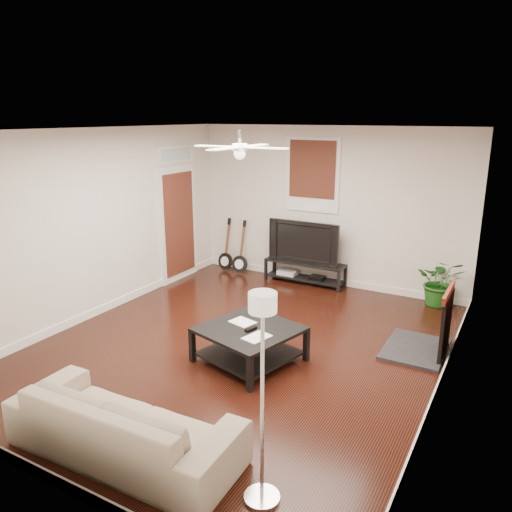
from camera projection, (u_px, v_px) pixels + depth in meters
The scene contains 14 objects.
room at pixel (241, 244), 6.26m from camera, with size 5.01×6.01×2.81m.
brick_accent at pixel (463, 252), 5.94m from camera, with size 0.02×2.20×2.80m, color #973D30.
fireplace at pixel (430, 320), 6.33m from camera, with size 0.80×1.10×0.92m, color black.
window_back at pixel (312, 175), 8.75m from camera, with size 1.00×0.06×1.30m, color #3C1A10.
door_left at pixel (178, 213), 9.05m from camera, with size 0.08×1.00×2.50m, color white.
tv_stand at pixel (305, 272), 9.07m from camera, with size 1.47×0.39×0.41m, color black.
tv at pixel (306, 241), 8.93m from camera, with size 1.32×0.17×0.76m, color black.
coffee_table at pixel (249, 344), 6.19m from camera, with size 1.07×1.07×0.45m, color black.
sofa at pixel (124, 422), 4.46m from camera, with size 2.17×0.85×0.63m, color #BDAC8E.
floor_lamp at pixel (262, 402), 3.76m from camera, with size 0.29×0.29×1.77m, color silver, non-canonical shape.
potted_plant at pixel (441, 282), 7.95m from camera, with size 0.72×0.62×0.80m, color #1B5618.
guitar_left at pixel (225, 245), 9.75m from camera, with size 0.32×0.23×1.04m, color black, non-canonical shape.
guitar_right at pixel (240, 247), 9.56m from camera, with size 0.32×0.23×1.04m, color black, non-canonical shape.
ceiling_fan at pixel (240, 147), 5.93m from camera, with size 1.24×1.24×0.32m, color white, non-canonical shape.
Camera 1 is at (3.13, -5.20, 2.97)m, focal length 34.98 mm.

